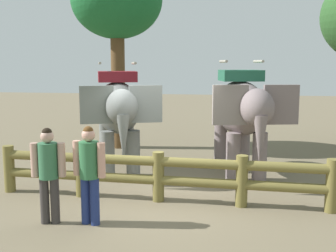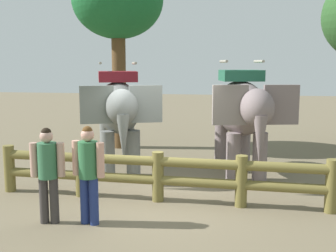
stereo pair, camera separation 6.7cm
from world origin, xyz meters
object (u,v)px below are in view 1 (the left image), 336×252
object	(u,v)px
tree_far_left	(117,3)
elephant_near_left	(118,110)
log_fence	(158,173)
tourist_woman_in_black	(48,169)
tourist_man_in_blue	(89,168)
elephant_center	(242,111)

from	to	relation	value
tree_far_left	elephant_near_left	bearing A→B (deg)	-74.46
elephant_near_left	tree_far_left	distance (m)	4.49
log_fence	tourist_woman_in_black	bearing A→B (deg)	-138.43
tourist_woman_in_black	tourist_man_in_blue	world-z (taller)	tourist_man_in_blue
tourist_woman_in_black	tree_far_left	world-z (taller)	tree_far_left
log_fence	elephant_near_left	size ratio (longest dim) A/B	2.05
tourist_woman_in_black	tourist_man_in_blue	distance (m)	0.74
tourist_woman_in_black	tree_far_left	distance (m)	7.89
elephant_near_left	tourist_man_in_blue	bearing A→B (deg)	-82.25
elephant_near_left	tourist_man_in_blue	xyz separation A→B (m)	(0.51, -3.75, -0.60)
log_fence	elephant_near_left	bearing A→B (deg)	122.75
elephant_near_left	tree_far_left	xyz separation A→B (m)	(-0.85, 3.05, 3.19)
elephant_center	tourist_man_in_blue	size ratio (longest dim) A/B	1.97
elephant_center	tourist_woman_in_black	size ratio (longest dim) A/B	2.01
log_fence	elephant_center	xyz separation A→B (m)	(1.73, 2.44, 1.05)
log_fence	tree_far_left	world-z (taller)	tree_far_left
tree_far_left	log_fence	bearing A→B (deg)	-66.46
tourist_man_in_blue	tourist_woman_in_black	bearing A→B (deg)	-174.03
elephant_center	tourist_man_in_blue	world-z (taller)	elephant_center
elephant_near_left	tree_far_left	world-z (taller)	tree_far_left
log_fence	tree_far_left	distance (m)	7.21
tourist_man_in_blue	tree_far_left	bearing A→B (deg)	101.29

